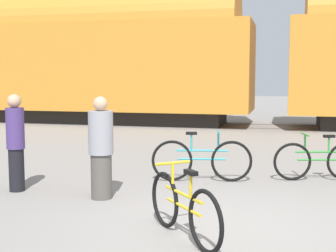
{
  "coord_description": "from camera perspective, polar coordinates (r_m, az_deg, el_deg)",
  "views": [
    {
      "loc": [
        0.63,
        -5.71,
        1.87
      ],
      "look_at": [
        -1.17,
        1.34,
        1.1
      ],
      "focal_mm": 50.0,
      "sensor_mm": 36.0,
      "label": 1
    }
  ],
  "objects": [
    {
      "name": "bicycle_green",
      "position": [
        8.88,
        17.92,
        -4.02
      ],
      "size": [
        1.61,
        0.53,
        0.85
      ],
      "color": "black",
      "rests_on": "ground_plane"
    },
    {
      "name": "bicycle_yellow",
      "position": [
        5.46,
        1.88,
        -9.93
      ],
      "size": [
        1.13,
        1.31,
        0.86
      ],
      "color": "black",
      "rests_on": "ground_plane"
    },
    {
      "name": "freight_train",
      "position": [
        17.84,
        12.44,
        8.96
      ],
      "size": [
        28.63,
        3.16,
        5.41
      ],
      "color": "black",
      "rests_on": "ground_plane"
    },
    {
      "name": "person_in_purple",
      "position": [
        8.0,
        -18.08,
        -1.87
      ],
      "size": [
        0.29,
        0.29,
        1.59
      ],
      "rotation": [
        0.0,
        0.0,
        3.65
      ],
      "color": "black",
      "rests_on": "ground_plane"
    },
    {
      "name": "rail_near",
      "position": [
        17.2,
        12.14,
        -0.3
      ],
      "size": [
        40.63,
        0.07,
        0.01
      ],
      "primitive_type": "cube",
      "color": "#4C4238",
      "rests_on": "ground_plane"
    },
    {
      "name": "bicycle_teal",
      "position": [
        8.4,
        4.14,
        -4.13
      ],
      "size": [
        1.78,
        0.49,
        0.92
      ],
      "color": "black",
      "rests_on": "ground_plane"
    },
    {
      "name": "person_in_grey",
      "position": [
        7.22,
        -8.17,
        -2.75
      ],
      "size": [
        0.38,
        0.38,
        1.57
      ],
      "rotation": [
        0.0,
        0.0,
        3.75
      ],
      "color": "#514C47",
      "rests_on": "ground_plane"
    },
    {
      "name": "ground_plane",
      "position": [
        6.04,
        7.83,
        -12.06
      ],
      "size": [
        80.0,
        80.0,
        0.0
      ],
      "primitive_type": "plane",
      "color": "gray"
    },
    {
      "name": "rail_far",
      "position": [
        18.63,
        12.32,
        0.17
      ],
      "size": [
        40.63,
        0.07,
        0.01
      ],
      "primitive_type": "cube",
      "color": "#4C4238",
      "rests_on": "ground_plane"
    }
  ]
}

